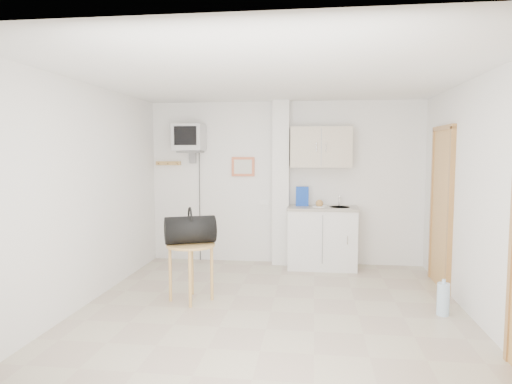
# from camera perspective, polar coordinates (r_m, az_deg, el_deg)

# --- Properties ---
(ground) EXTENTS (4.50, 4.50, 0.00)m
(ground) POSITION_cam_1_polar(r_m,az_deg,el_deg) (5.12, 1.86, -14.71)
(ground) COLOR #B4A990
(ground) RESTS_ON ground
(room_envelope) EXTENTS (4.24, 4.54, 2.55)m
(room_envelope) POSITION_cam_1_polar(r_m,az_deg,el_deg) (4.90, 4.81, 2.77)
(room_envelope) COLOR white
(room_envelope) RESTS_ON ground
(kitchenette) EXTENTS (1.03, 0.58, 2.10)m
(kitchenette) POSITION_cam_1_polar(r_m,az_deg,el_deg) (6.87, 8.23, -2.76)
(kitchenette) COLOR silver
(kitchenette) RESTS_ON ground
(crt_television) EXTENTS (0.44, 0.45, 2.15)m
(crt_television) POSITION_cam_1_polar(r_m,az_deg,el_deg) (7.08, -8.35, 6.65)
(crt_television) COLOR slate
(crt_television) RESTS_ON ground
(round_table) EXTENTS (0.56, 0.56, 0.67)m
(round_table) POSITION_cam_1_polar(r_m,az_deg,el_deg) (5.37, -8.15, -7.48)
(round_table) COLOR tan
(round_table) RESTS_ON ground
(duffel_bag) EXTENTS (0.65, 0.52, 0.42)m
(duffel_bag) POSITION_cam_1_polar(r_m,az_deg,el_deg) (5.34, -8.23, -4.66)
(duffel_bag) COLOR black
(duffel_bag) RESTS_ON round_table
(water_bottle) EXTENTS (0.13, 0.13, 0.39)m
(water_bottle) POSITION_cam_1_polar(r_m,az_deg,el_deg) (5.34, 22.36, -12.27)
(water_bottle) COLOR #AFCEE7
(water_bottle) RESTS_ON ground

